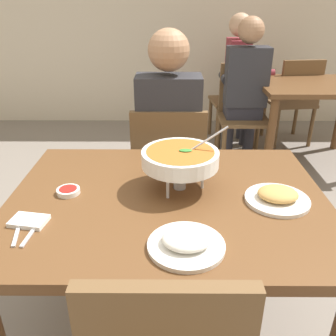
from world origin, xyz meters
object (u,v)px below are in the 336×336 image
at_px(chair_diner_main, 169,169).
at_px(curry_bowl, 180,159).
at_px(chair_bg_middle, 242,108).
at_px(dining_table_far, 314,98).
at_px(chair_bg_right, 294,97).
at_px(patron_bg_middle, 245,84).
at_px(dining_table_main, 168,220).
at_px(patron_bg_left, 240,73).
at_px(chair_bg_left, 241,94).
at_px(appetizer_plate, 277,197).
at_px(sauce_dish, 68,191).
at_px(diner_main, 169,130).
at_px(rice_plate, 186,242).

height_order(chair_diner_main, curry_bowl, curry_bowl).
height_order(chair_diner_main, chair_bg_middle, same).
xyz_separation_m(dining_table_far, chair_bg_right, (-0.01, 0.47, -0.11)).
relative_size(dining_table_far, patron_bg_middle, 0.76).
xyz_separation_m(dining_table_main, patron_bg_left, (0.72, 2.52, 0.10)).
distance_m(chair_bg_left, chair_bg_right, 0.54).
xyz_separation_m(appetizer_plate, chair_bg_left, (0.36, 2.61, -0.27)).
bearing_deg(patron_bg_left, chair_bg_middle, -95.29).
bearing_deg(sauce_dish, chair_bg_left, 65.68).
distance_m(sauce_dish, chair_bg_right, 2.96).
bearing_deg(chair_bg_right, chair_diner_main, -127.27).
bearing_deg(diner_main, appetizer_plate, -63.42).
bearing_deg(dining_table_far, curry_bowl, -123.20).
relative_size(curry_bowl, chair_bg_middle, 0.37).
distance_m(chair_bg_middle, patron_bg_left, 0.53).
bearing_deg(rice_plate, diner_main, 93.06).
distance_m(dining_table_main, chair_bg_right, 2.77).
height_order(diner_main, chair_bg_right, diner_main).
bearing_deg(dining_table_main, patron_bg_left, 74.00).
height_order(dining_table_main, diner_main, diner_main).
relative_size(appetizer_plate, chair_bg_right, 0.27).
bearing_deg(patron_bg_middle, dining_table_main, -108.65).
bearing_deg(dining_table_main, chair_bg_right, 62.25).
xyz_separation_m(appetizer_plate, chair_bg_right, (0.88, 2.48, -0.27)).
xyz_separation_m(dining_table_far, patron_bg_middle, (-0.62, 0.01, 0.12)).
relative_size(dining_table_main, patron_bg_middle, 0.93).
relative_size(diner_main, chair_bg_left, 1.46).
bearing_deg(patron_bg_left, rice_plate, -103.21).
distance_m(appetizer_plate, patron_bg_middle, 2.04).
distance_m(chair_bg_left, patron_bg_middle, 0.64).
distance_m(rice_plate, chair_bg_right, 3.03).
xyz_separation_m(dining_table_main, chair_bg_left, (0.77, 2.58, -0.14)).
height_order(chair_diner_main, chair_bg_right, same).
relative_size(chair_diner_main, curry_bowl, 2.71).
xyz_separation_m(diner_main, appetizer_plate, (0.41, -0.82, 0.03)).
xyz_separation_m(rice_plate, patron_bg_middle, (0.61, 2.30, -0.03)).
relative_size(diner_main, curry_bowl, 3.94).
bearing_deg(patron_bg_left, appetizer_plate, -96.97).
relative_size(diner_main, patron_bg_left, 1.00).
distance_m(chair_diner_main, diner_main, 0.24).
bearing_deg(appetizer_plate, chair_bg_left, 82.25).
xyz_separation_m(sauce_dish, patron_bg_left, (1.11, 2.50, -0.02)).
height_order(dining_table_main, appetizer_plate, appetizer_plate).
height_order(rice_plate, chair_bg_middle, chair_bg_middle).
height_order(curry_bowl, chair_bg_left, curry_bowl).
xyz_separation_m(dining_table_far, chair_bg_left, (-0.53, 0.60, -0.11)).
xyz_separation_m(dining_table_far, patron_bg_left, (-0.57, 0.55, 0.12)).
bearing_deg(chair_bg_right, rice_plate, -114.03).
bearing_deg(appetizer_plate, patron_bg_middle, 82.65).
bearing_deg(diner_main, dining_table_far, 42.56).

